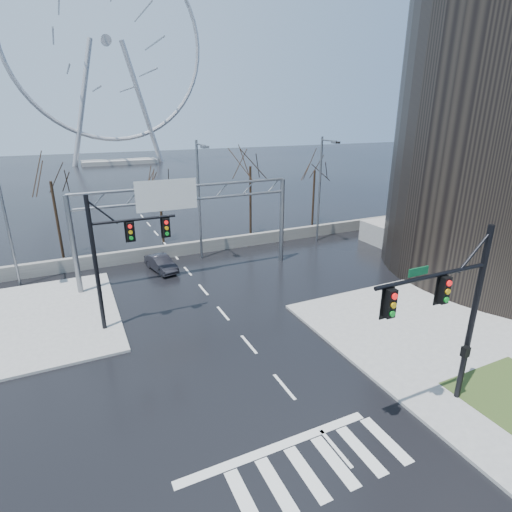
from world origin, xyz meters
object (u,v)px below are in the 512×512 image
signal_mast_near (453,307)px  ferris_wheel (107,49)px  signal_mast_far (116,250)px  car (161,263)px  sign_gantry (183,211)px

signal_mast_near → ferris_wheel: size_ratio=0.16×
signal_mast_far → car: size_ratio=2.11×
signal_mast_near → sign_gantry: signal_mast_near is taller
signal_mast_far → car: signal_mast_far is taller
signal_mast_far → car: 9.91m
ferris_wheel → signal_mast_near: bearing=-89.9°
signal_mast_far → car: bearing=63.6°
signal_mast_far → sign_gantry: bearing=47.5°
signal_mast_near → sign_gantry: 19.79m
signal_mast_far → sign_gantry: signal_mast_far is taller
ferris_wheel → car: (-6.88, -78.00, -25.51)m
signal_mast_far → ferris_wheel: 89.30m
ferris_wheel → car: 82.35m
signal_mast_far → sign_gantry: 8.14m
sign_gantry → car: sign_gantry is taller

